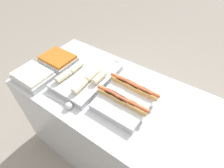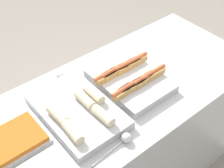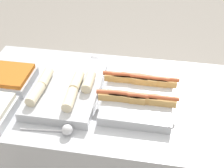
% 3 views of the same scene
% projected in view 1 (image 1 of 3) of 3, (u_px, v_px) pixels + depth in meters
% --- Properties ---
extents(ground_plane, '(12.00, 12.00, 0.00)m').
position_uv_depth(ground_plane, '(118.00, 152.00, 1.94)').
color(ground_plane, gray).
extents(counter, '(1.72, 0.80, 0.94)m').
position_uv_depth(counter, '(120.00, 130.00, 1.61)').
color(counter, '#B7BABF').
rests_on(counter, ground_plane).
extents(tray_hotdogs, '(0.40, 0.45, 0.10)m').
position_uv_depth(tray_hotdogs, '(128.00, 96.00, 1.24)').
color(tray_hotdogs, '#B7BABF').
rests_on(tray_hotdogs, counter).
extents(tray_wraps, '(0.34, 0.53, 0.10)m').
position_uv_depth(tray_wraps, '(87.00, 77.00, 1.39)').
color(tray_wraps, '#B7BABF').
rests_on(tray_wraps, counter).
extents(tray_side_front, '(0.29, 0.23, 0.07)m').
position_uv_depth(tray_side_front, '(33.00, 76.00, 1.39)').
color(tray_side_front, '#B7BABF').
rests_on(tray_side_front, counter).
extents(tray_side_back, '(0.29, 0.23, 0.07)m').
position_uv_depth(tray_side_back, '(58.00, 60.00, 1.54)').
color(tray_side_back, '#B7BABF').
rests_on(tray_side_back, counter).
extents(serving_spoon_near, '(0.25, 0.05, 0.05)m').
position_uv_depth(serving_spoon_near, '(67.00, 105.00, 1.20)').
color(serving_spoon_near, silver).
rests_on(serving_spoon_near, counter).
extents(serving_spoon_far, '(0.24, 0.05, 0.05)m').
position_uv_depth(serving_spoon_far, '(115.00, 61.00, 1.55)').
color(serving_spoon_far, silver).
rests_on(serving_spoon_far, counter).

